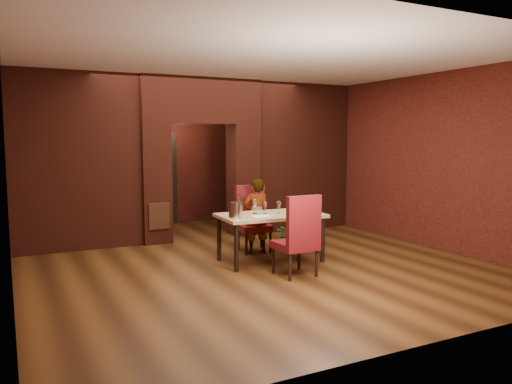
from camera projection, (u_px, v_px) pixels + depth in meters
floor at (243, 258)px, 8.40m from camera, size 8.00×8.00×0.00m
ceiling at (243, 65)px, 8.06m from camera, size 7.00×8.00×0.04m
wall_back at (171, 156)px, 11.78m from camera, size 7.00×0.04×3.20m
wall_front at (425, 183)px, 4.68m from camera, size 7.00×0.04×3.20m
wall_left at (6, 170)px, 6.66m from camera, size 0.04×8.00×3.20m
wall_right at (404, 160)px, 9.80m from camera, size 0.04×8.00×3.20m
pillar_left at (154, 183)px, 9.63m from camera, size 0.55×0.55×2.30m
pillar_right at (243, 180)px, 10.48m from camera, size 0.55×0.55×2.30m
lintel at (200, 101)px, 9.88m from camera, size 2.45×0.55×0.90m
wing_wall_left at (76, 162)px, 8.94m from camera, size 2.28×0.35×3.20m
wing_wall_right at (301, 157)px, 11.06m from camera, size 2.28×0.35×3.20m
vent_panel at (159, 216)px, 9.43m from camera, size 0.40×0.03×0.50m
rear_door at (155, 180)px, 11.60m from camera, size 0.90×0.08×2.10m
rear_door_frame at (156, 180)px, 11.57m from camera, size 1.02×0.04×2.22m
dining_table at (271, 238)px, 8.17m from camera, size 1.73×1.03×0.79m
chair_far at (254, 219)px, 8.88m from camera, size 0.59×0.59×1.17m
chair_near at (295, 235)px, 7.31m from camera, size 0.57×0.57×1.21m
person_seated at (256, 216)px, 8.75m from camera, size 0.51×0.36×1.32m
wine_glass_a at (255, 207)px, 8.15m from camera, size 0.09×0.09×0.23m
wine_glass_b at (265, 208)px, 8.17m from camera, size 0.08×0.08×0.19m
wine_glass_c at (279, 207)px, 8.19m from camera, size 0.08×0.08×0.20m
tasting_sheet at (261, 216)px, 7.90m from camera, size 0.30×0.23×0.00m
wine_bucket at (235, 210)px, 7.70m from camera, size 0.20×0.20×0.25m
water_bottle at (240, 205)px, 8.01m from camera, size 0.08×0.08×0.33m
potted_plant at (287, 233)px, 9.46m from camera, size 0.51×0.48×0.45m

